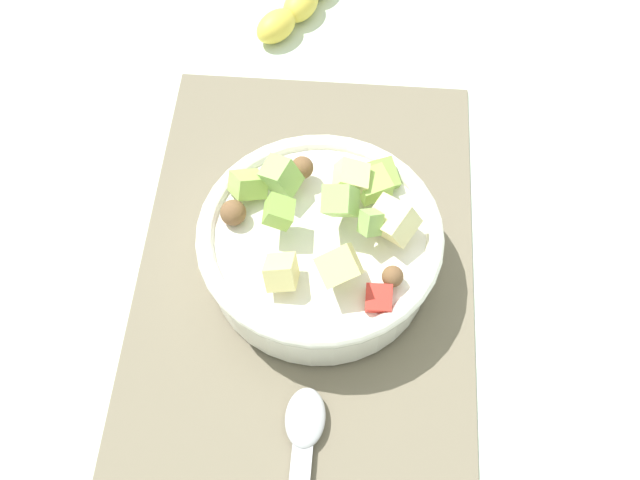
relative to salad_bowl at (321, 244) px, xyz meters
The scene contains 5 objects.
ground_plane 0.05m from the salad_bowl, 94.95° to the left, with size 2.40×2.40×0.00m, color silver.
placemat 0.05m from the salad_bowl, 94.95° to the left, with size 0.49×0.33×0.01m, color #756B56.
salad_bowl is the anchor object (origin of this frame).
serving_spoon 0.20m from the salad_bowl, behind, with size 0.20×0.04×0.01m.
banana_whole 0.36m from the salad_bowl, ahead, with size 0.15×0.10×0.04m.
Camera 1 is at (-0.39, -0.04, 0.70)m, focal length 44.82 mm.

